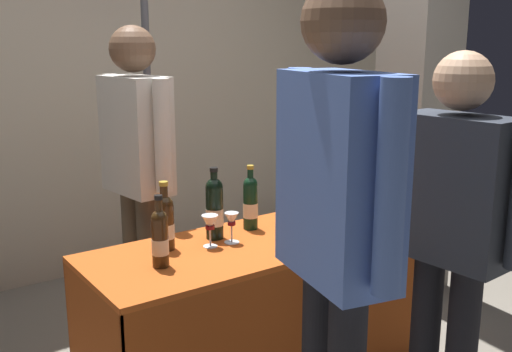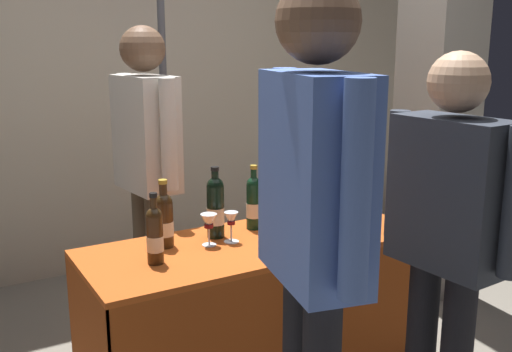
% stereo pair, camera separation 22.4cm
% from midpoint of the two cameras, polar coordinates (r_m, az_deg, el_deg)
% --- Properties ---
extents(back_partition, '(5.97, 0.12, 2.98)m').
position_cam_midpoint_polar(back_partition, '(4.25, -16.76, 10.86)').
color(back_partition, '#B2A893').
rests_on(back_partition, ground_plane).
extents(concrete_pillar, '(0.38, 0.38, 3.24)m').
position_cam_midpoint_polar(concrete_pillar, '(3.84, 14.06, 12.79)').
color(concrete_pillar, gray).
rests_on(concrete_pillar, ground_plane).
extents(tasting_table, '(1.56, 0.61, 0.72)m').
position_cam_midpoint_polar(tasting_table, '(2.77, -2.36, -10.78)').
color(tasting_table, '#B74C19').
rests_on(tasting_table, ground_plane).
extents(featured_wine_bottle, '(0.07, 0.07, 0.31)m').
position_cam_midpoint_polar(featured_wine_bottle, '(2.81, -2.83, -2.55)').
color(featured_wine_bottle, black).
rests_on(featured_wine_bottle, tasting_table).
extents(display_bottle_0, '(0.08, 0.08, 0.30)m').
position_cam_midpoint_polar(display_bottle_0, '(2.58, -11.29, -4.36)').
color(display_bottle_0, '#38230F').
rests_on(display_bottle_0, tasting_table).
extents(display_bottle_1, '(0.08, 0.08, 0.31)m').
position_cam_midpoint_polar(display_bottle_1, '(2.77, 2.28, -2.85)').
color(display_bottle_1, '#38230F').
rests_on(display_bottle_1, tasting_table).
extents(display_bottle_2, '(0.07, 0.07, 0.30)m').
position_cam_midpoint_polar(display_bottle_2, '(2.40, -11.95, -5.85)').
color(display_bottle_2, '#38230F').
rests_on(display_bottle_2, tasting_table).
extents(display_bottle_3, '(0.08, 0.08, 0.33)m').
position_cam_midpoint_polar(display_bottle_3, '(2.69, -6.43, -3.07)').
color(display_bottle_3, black).
rests_on(display_bottle_3, tasting_table).
extents(wine_glass_near_vendor, '(0.07, 0.07, 0.14)m').
position_cam_midpoint_polar(wine_glass_near_vendor, '(2.63, -4.83, -4.40)').
color(wine_glass_near_vendor, silver).
rests_on(wine_glass_near_vendor, tasting_table).
extents(wine_glass_mid, '(0.06, 0.06, 0.14)m').
position_cam_midpoint_polar(wine_glass_mid, '(2.74, 5.33, -3.77)').
color(wine_glass_mid, silver).
rests_on(wine_glass_mid, tasting_table).
extents(wine_glass_near_taster, '(0.07, 0.07, 0.14)m').
position_cam_midpoint_polar(wine_glass_near_taster, '(2.59, -6.96, -4.66)').
color(wine_glass_near_taster, silver).
rests_on(wine_glass_near_taster, tasting_table).
extents(flower_vase, '(0.10, 0.10, 0.36)m').
position_cam_midpoint_polar(flower_vase, '(2.91, 5.29, -2.43)').
color(flower_vase, silver).
rests_on(flower_vase, tasting_table).
extents(brochure_stand, '(0.02, 0.12, 0.14)m').
position_cam_midpoint_polar(brochure_stand, '(2.64, 0.45, -5.00)').
color(brochure_stand, silver).
rests_on(brochure_stand, tasting_table).
extents(vendor_presenter, '(0.26, 0.56, 1.68)m').
position_cam_midpoint_polar(vendor_presenter, '(3.11, -13.44, 1.52)').
color(vendor_presenter, '#4C4233').
rests_on(vendor_presenter, ground_plane).
extents(taster_foreground_right, '(0.30, 0.60, 1.78)m').
position_cam_midpoint_polar(taster_foreground_right, '(1.80, 4.31, -3.89)').
color(taster_foreground_right, black).
rests_on(taster_foreground_right, ground_plane).
extents(taster_foreground_left, '(0.24, 0.59, 1.58)m').
position_cam_midpoint_polar(taster_foreground_left, '(2.32, 15.86, -4.22)').
color(taster_foreground_left, black).
rests_on(taster_foreground_left, ground_plane).
extents(booth_signpost, '(0.45, 0.04, 2.37)m').
position_cam_midpoint_polar(booth_signpost, '(3.54, -12.32, 9.81)').
color(booth_signpost, '#47474C').
rests_on(booth_signpost, ground_plane).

